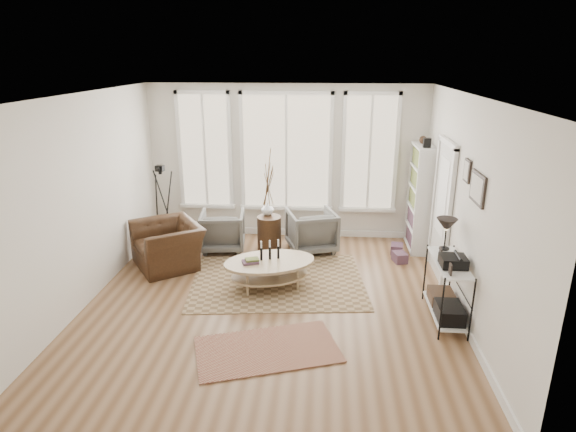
# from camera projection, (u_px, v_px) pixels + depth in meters

# --- Properties ---
(room) EXTENTS (5.50, 5.54, 2.90)m
(room) POSITION_uv_depth(u_px,v_px,m) (271.00, 206.00, 6.53)
(room) COLOR #8B6747
(room) RESTS_ON ground
(bay_window) EXTENTS (4.14, 0.12, 2.24)m
(bay_window) POSITION_uv_depth(u_px,v_px,m) (286.00, 154.00, 9.02)
(bay_window) COLOR tan
(bay_window) RESTS_ON ground
(door) EXTENTS (0.09, 1.06, 2.22)m
(door) POSITION_uv_depth(u_px,v_px,m) (442.00, 207.00, 7.50)
(door) COLOR silver
(door) RESTS_ON ground
(bookcase) EXTENTS (0.31, 0.85, 2.06)m
(bookcase) POSITION_uv_depth(u_px,v_px,m) (420.00, 198.00, 8.58)
(bookcase) COLOR white
(bookcase) RESTS_ON ground
(low_shelf) EXTENTS (0.38, 1.08, 1.30)m
(low_shelf) POSITION_uv_depth(u_px,v_px,m) (447.00, 284.00, 6.34)
(low_shelf) COLOR white
(low_shelf) RESTS_ON ground
(wall_art) EXTENTS (0.04, 0.88, 0.44)m
(wall_art) POSITION_uv_depth(u_px,v_px,m) (475.00, 183.00, 5.92)
(wall_art) COLOR black
(wall_art) RESTS_ON ground
(rug_main) EXTENTS (2.85, 2.26, 0.01)m
(rug_main) POSITION_uv_depth(u_px,v_px,m) (278.00, 281.00, 7.55)
(rug_main) COLOR brown
(rug_main) RESTS_ON ground
(rug_runner) EXTENTS (1.90, 1.42, 0.01)m
(rug_runner) POSITION_uv_depth(u_px,v_px,m) (267.00, 349.00, 5.79)
(rug_runner) COLOR maroon
(rug_runner) RESTS_ON ground
(coffee_table) EXTENTS (1.59, 1.28, 0.63)m
(coffee_table) POSITION_uv_depth(u_px,v_px,m) (269.00, 267.00, 7.27)
(coffee_table) COLOR tan
(coffee_table) RESTS_ON ground
(armchair_left) EXTENTS (0.86, 0.88, 0.72)m
(armchair_left) POSITION_uv_depth(u_px,v_px,m) (223.00, 231.00, 8.70)
(armchair_left) COLOR #62625D
(armchair_left) RESTS_ON ground
(armchair_right) EXTENTS (1.02, 1.03, 0.75)m
(armchair_right) POSITION_uv_depth(u_px,v_px,m) (311.00, 231.00, 8.65)
(armchair_right) COLOR #62625D
(armchair_right) RESTS_ON ground
(side_table) EXTENTS (0.43, 0.43, 1.80)m
(side_table) POSITION_uv_depth(u_px,v_px,m) (269.00, 205.00, 8.49)
(side_table) COLOR #392213
(side_table) RESTS_ON ground
(vase) EXTENTS (0.28, 0.28, 0.23)m
(vase) POSITION_uv_depth(u_px,v_px,m) (267.00, 209.00, 8.64)
(vase) COLOR silver
(vase) RESTS_ON side_table
(accent_chair) EXTENTS (1.49, 1.46, 0.73)m
(accent_chair) POSITION_uv_depth(u_px,v_px,m) (168.00, 245.00, 8.03)
(accent_chair) COLOR #392213
(accent_chair) RESTS_ON ground
(tripod_camera) EXTENTS (0.52, 0.52, 1.48)m
(tripod_camera) POSITION_uv_depth(u_px,v_px,m) (163.00, 208.00, 8.93)
(tripod_camera) COLOR black
(tripod_camera) RESTS_ON ground
(book_stack_near) EXTENTS (0.25, 0.30, 0.17)m
(book_stack_near) POSITION_uv_depth(u_px,v_px,m) (397.00, 249.00, 8.60)
(book_stack_near) COLOR maroon
(book_stack_near) RESTS_ON ground
(book_stack_far) EXTENTS (0.27, 0.31, 0.17)m
(book_stack_far) POSITION_uv_depth(u_px,v_px,m) (400.00, 257.00, 8.25)
(book_stack_far) COLOR maroon
(book_stack_far) RESTS_ON ground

